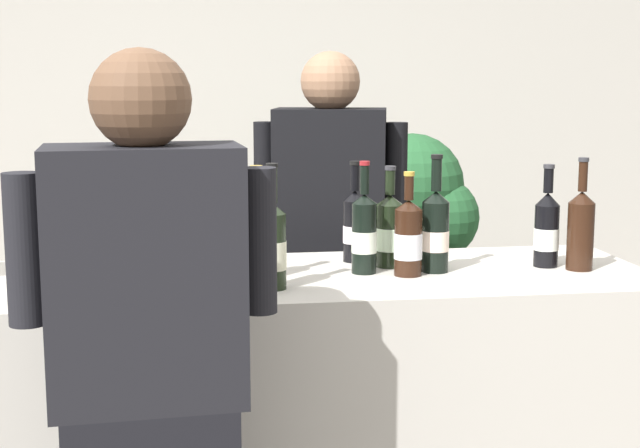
% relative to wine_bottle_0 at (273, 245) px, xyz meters
% --- Properties ---
extents(wall_back, '(8.00, 0.10, 2.80)m').
position_rel_wine_bottle_0_xyz_m(wall_back, '(-0.03, 2.77, 0.28)').
color(wall_back, beige).
rests_on(wall_back, ground_plane).
extents(counter, '(2.33, 0.68, 1.00)m').
position_rel_wine_bottle_0_xyz_m(counter, '(-0.03, 0.17, -0.62)').
color(counter, beige).
rests_on(counter, ground_plane).
extents(wine_bottle_0, '(0.08, 0.08, 0.35)m').
position_rel_wine_bottle_0_xyz_m(wine_bottle_0, '(0.00, 0.00, 0.00)').
color(wine_bottle_0, black).
rests_on(wine_bottle_0, counter).
extents(wine_bottle_1, '(0.08, 0.08, 0.34)m').
position_rel_wine_bottle_0_xyz_m(wine_bottle_1, '(0.94, 0.12, 0.01)').
color(wine_bottle_1, black).
rests_on(wine_bottle_1, counter).
extents(wine_bottle_2, '(0.07, 0.07, 0.36)m').
position_rel_wine_bottle_0_xyz_m(wine_bottle_2, '(-0.23, 0.23, 0.01)').
color(wine_bottle_2, black).
rests_on(wine_bottle_2, counter).
extents(wine_bottle_3, '(0.08, 0.08, 0.35)m').
position_rel_wine_bottle_0_xyz_m(wine_bottle_3, '(0.50, 0.15, 0.00)').
color(wine_bottle_3, black).
rests_on(wine_bottle_3, counter).
extents(wine_bottle_4, '(0.07, 0.07, 0.33)m').
position_rel_wine_bottle_0_xyz_m(wine_bottle_4, '(0.29, 0.16, -0.00)').
color(wine_bottle_4, black).
rests_on(wine_bottle_4, counter).
extents(wine_bottle_5, '(0.08, 0.08, 0.33)m').
position_rel_wine_bottle_0_xyz_m(wine_bottle_5, '(-0.03, 0.13, -0.01)').
color(wine_bottle_5, black).
rests_on(wine_bottle_5, counter).
extents(wine_bottle_6, '(0.08, 0.08, 0.30)m').
position_rel_wine_bottle_0_xyz_m(wine_bottle_6, '(0.41, 0.11, -0.01)').
color(wine_bottle_6, black).
rests_on(wine_bottle_6, counter).
extents(wine_bottle_7, '(0.08, 0.08, 0.31)m').
position_rel_wine_bottle_0_xyz_m(wine_bottle_7, '(0.86, 0.18, -0.01)').
color(wine_bottle_7, black).
rests_on(wine_bottle_7, counter).
extents(wine_bottle_8, '(0.08, 0.08, 0.30)m').
position_rel_wine_bottle_0_xyz_m(wine_bottle_8, '(-0.50, 0.12, -0.02)').
color(wine_bottle_8, black).
rests_on(wine_bottle_8, counter).
extents(wine_bottle_9, '(0.08, 0.08, 0.31)m').
position_rel_wine_bottle_0_xyz_m(wine_bottle_9, '(0.38, 0.24, -0.01)').
color(wine_bottle_9, black).
rests_on(wine_bottle_9, counter).
extents(wine_bottle_10, '(0.07, 0.07, 0.32)m').
position_rel_wine_bottle_0_xyz_m(wine_bottle_10, '(0.29, 0.34, -0.01)').
color(wine_bottle_10, black).
rests_on(wine_bottle_10, counter).
extents(wine_glass, '(0.08, 0.08, 0.19)m').
position_rel_wine_bottle_0_xyz_m(wine_glass, '(-0.16, 0.13, 0.00)').
color(wine_glass, silver).
rests_on(wine_glass, counter).
extents(person_server, '(0.55, 0.33, 1.66)m').
position_rel_wine_bottle_0_xyz_m(person_server, '(0.30, 0.87, -0.30)').
color(person_server, black).
rests_on(person_server, ground_plane).
extents(person_guest, '(0.58, 0.27, 1.63)m').
position_rel_wine_bottle_0_xyz_m(person_guest, '(-0.32, -0.45, -0.32)').
color(person_guest, black).
rests_on(person_guest, ground_plane).
extents(potted_shrub, '(0.56, 0.60, 1.32)m').
position_rel_wine_bottle_0_xyz_m(potted_shrub, '(0.78, 1.59, -0.29)').
color(potted_shrub, brown).
rests_on(potted_shrub, ground_plane).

